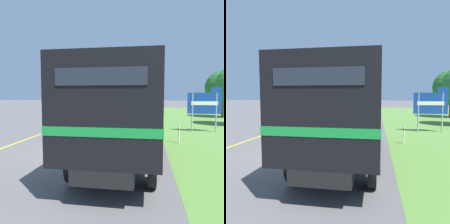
# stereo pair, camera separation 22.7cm
# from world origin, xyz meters

# --- Properties ---
(ground_plane) EXTENTS (200.00, 200.00, 0.00)m
(ground_plane) POSITION_xyz_m (0.00, 0.00, 0.00)
(ground_plane) COLOR #5B5959
(edge_line_yellow) EXTENTS (0.12, 49.86, 0.01)m
(edge_line_yellow) POSITION_xyz_m (-3.70, 11.44, 0.00)
(edge_line_yellow) COLOR yellow
(edge_line_yellow) RESTS_ON ground
(centre_dash_near) EXTENTS (0.12, 2.60, 0.01)m
(centre_dash_near) POSITION_xyz_m (0.00, 0.37, 0.00)
(centre_dash_near) COLOR white
(centre_dash_near) RESTS_ON ground
(centre_dash_mid_a) EXTENTS (0.12, 2.60, 0.01)m
(centre_dash_mid_a) POSITION_xyz_m (0.00, 6.97, 0.00)
(centre_dash_mid_a) COLOR white
(centre_dash_mid_a) RESTS_ON ground
(centre_dash_mid_b) EXTENTS (0.12, 2.60, 0.01)m
(centre_dash_mid_b) POSITION_xyz_m (0.00, 13.57, 0.00)
(centre_dash_mid_b) COLOR white
(centre_dash_mid_b) RESTS_ON ground
(centre_dash_far) EXTENTS (0.12, 2.60, 0.01)m
(centre_dash_far) POSITION_xyz_m (0.00, 20.17, 0.00)
(centre_dash_far) COLOR white
(centre_dash_far) RESTS_ON ground
(centre_dash_farthest) EXTENTS (0.12, 2.60, 0.01)m
(centre_dash_farthest) POSITION_xyz_m (0.00, 26.77, 0.00)
(centre_dash_farthest) COLOR white
(centre_dash_farthest) RESTS_ON ground
(horse_trailer_truck) EXTENTS (2.53, 8.51, 3.37)m
(horse_trailer_truck) POSITION_xyz_m (1.95, -0.25, 1.91)
(horse_trailer_truck) COLOR black
(horse_trailer_truck) RESTS_ON ground
(lead_car_white) EXTENTS (1.80, 4.19, 2.01)m
(lead_car_white) POSITION_xyz_m (-1.67, 14.73, 1.01)
(lead_car_white) COLOR black
(lead_car_white) RESTS_ON ground
(lead_car_blue_ahead) EXTENTS (1.80, 4.17, 1.81)m
(lead_car_blue_ahead) POSITION_xyz_m (1.96, 26.32, 0.92)
(lead_car_blue_ahead) COLOR black
(lead_car_blue_ahead) RESTS_ON ground
(highway_sign) EXTENTS (2.14, 0.09, 2.95)m
(highway_sign) POSITION_xyz_m (6.63, 6.64, 1.85)
(highway_sign) COLOR #9E9EA3
(highway_sign) RESTS_ON ground
(delineator_post) EXTENTS (0.08, 0.08, 0.95)m
(delineator_post) POSITION_xyz_m (4.47, 2.74, 0.51)
(delineator_post) COLOR white
(delineator_post) RESTS_ON ground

